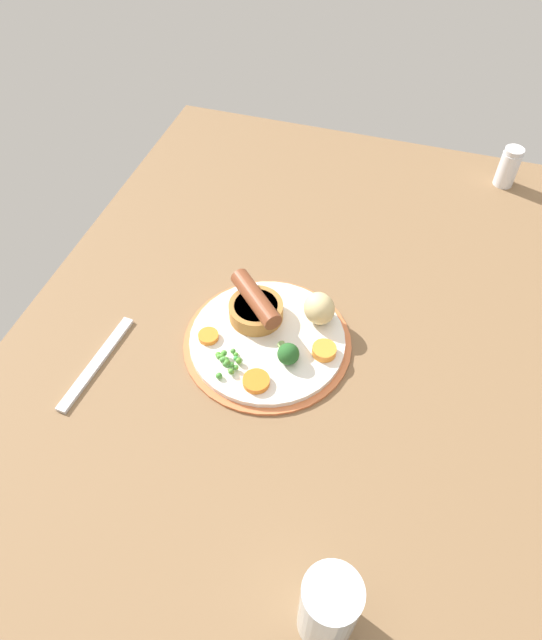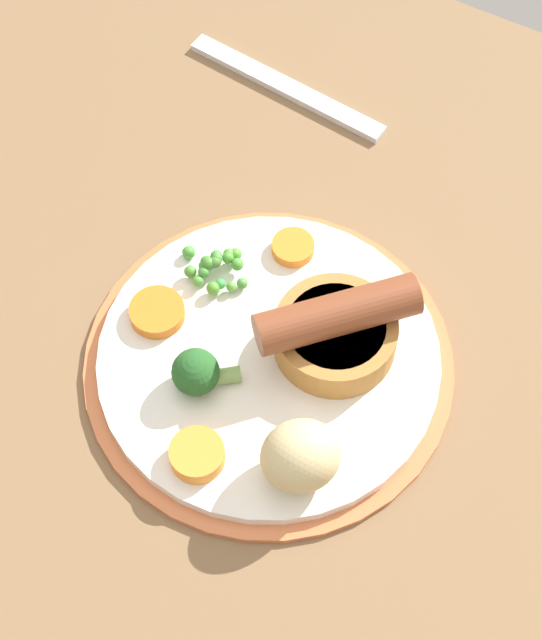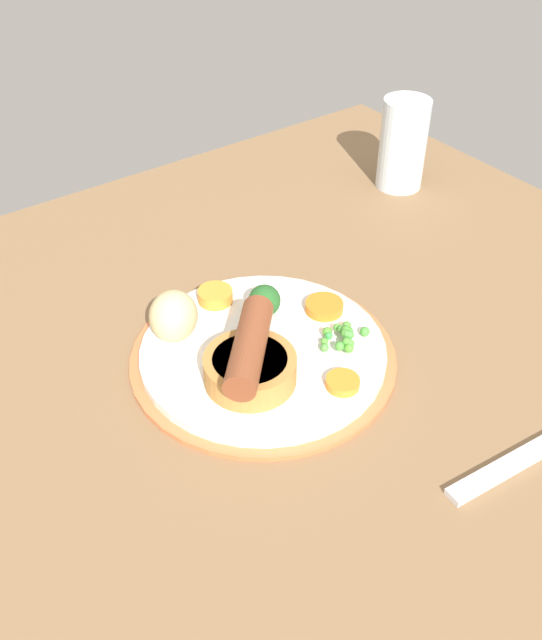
% 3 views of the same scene
% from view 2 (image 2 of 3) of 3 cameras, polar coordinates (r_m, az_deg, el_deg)
% --- Properties ---
extents(dining_table, '(1.10, 0.80, 0.03)m').
position_cam_2_polar(dining_table, '(0.74, 3.50, -5.54)').
color(dining_table, brown).
rests_on(dining_table, ground).
extents(dinner_plate, '(0.26, 0.26, 0.01)m').
position_cam_2_polar(dinner_plate, '(0.73, -0.12, -2.24)').
color(dinner_plate, '#CC6B3D').
rests_on(dinner_plate, dining_table).
extents(sausage_pudding, '(0.10, 0.10, 0.06)m').
position_cam_2_polar(sausage_pudding, '(0.71, 3.48, -0.46)').
color(sausage_pudding, '#AD7538').
rests_on(sausage_pudding, dinner_plate).
extents(pea_pile, '(0.06, 0.04, 0.02)m').
position_cam_2_polar(pea_pile, '(0.75, -3.02, 2.88)').
color(pea_pile, '#478E2F').
rests_on(pea_pile, dinner_plate).
extents(broccoli_floret_near, '(0.04, 0.04, 0.03)m').
position_cam_2_polar(broccoli_floret_near, '(0.70, -3.93, -2.80)').
color(broccoli_floret_near, '#235623').
rests_on(broccoli_floret_near, dinner_plate).
extents(potato_chunk_0, '(0.07, 0.07, 0.05)m').
position_cam_2_polar(potato_chunk_0, '(0.67, 1.55, -7.24)').
color(potato_chunk_0, '#CCB77F').
rests_on(potato_chunk_0, dinner_plate).
extents(carrot_slice_0, '(0.04, 0.04, 0.01)m').
position_cam_2_polar(carrot_slice_0, '(0.77, 1.18, 3.90)').
color(carrot_slice_0, orange).
rests_on(carrot_slice_0, dinner_plate).
extents(carrot_slice_4, '(0.05, 0.05, 0.01)m').
position_cam_2_polar(carrot_slice_4, '(0.74, -6.00, 0.56)').
color(carrot_slice_4, orange).
rests_on(carrot_slice_4, dinner_plate).
extents(carrot_slice_5, '(0.05, 0.05, 0.01)m').
position_cam_2_polar(carrot_slice_5, '(0.69, -3.96, -7.19)').
color(carrot_slice_5, orange).
rests_on(carrot_slice_5, dinner_plate).
extents(fork, '(0.18, 0.03, 0.01)m').
position_cam_2_polar(fork, '(0.89, 0.81, 12.31)').
color(fork, silver).
rests_on(fork, dining_table).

